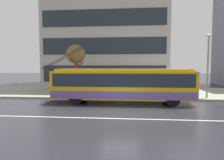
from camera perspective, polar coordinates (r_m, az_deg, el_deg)
The scene contains 10 objects.
ground_plane at distance 12.82m, azimuth 2.47°, elevation -9.90°, with size 160.00×160.00×0.00m, color #26262B.
sidewalk_slab at distance 22.98m, azimuth 3.62°, elevation -3.55°, with size 80.00×10.00×0.14m, color gray.
lane_centre_line at distance 11.66m, azimuth 2.20°, elevation -11.29°, with size 72.00×0.14×0.01m, color silver.
trolleybus at distance 16.25m, azimuth 3.13°, elevation -1.27°, with size 12.71×2.62×5.27m.
bus_shelter at distance 19.93m, azimuth -1.08°, elevation 0.70°, with size 3.70×1.68×2.39m.
pedestrian_at_shelter at distance 20.06m, azimuth 6.93°, elevation 0.00°, with size 1.26×1.26×1.99m.
pedestrian_approaching_curb at distance 20.40m, azimuth -4.44°, elevation 0.23°, with size 1.35×1.35×1.99m.
pedestrian_walking_past at distance 18.63m, azimuth 14.53°, elevation -2.20°, with size 0.43×0.43×1.65m.
street_lamp at distance 20.03m, azimuth 26.44°, elevation 5.32°, with size 0.60×0.32×5.92m.
street_tree_bare at distance 22.13m, azimuth -10.63°, elevation 7.23°, with size 2.11×2.44×5.39m.
Camera 1 is at (0.54, -12.44, 3.07)m, focal length 31.02 mm.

